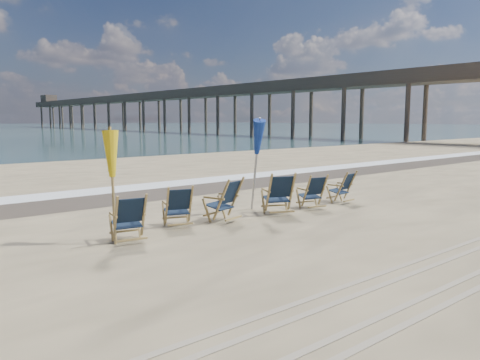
{
  "coord_description": "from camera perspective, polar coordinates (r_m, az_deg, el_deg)",
  "views": [
    {
      "loc": [
        -6.77,
        -6.09,
        2.3
      ],
      "look_at": [
        0.0,
        2.2,
        0.9
      ],
      "focal_mm": 35.0,
      "sensor_mm": 36.0,
      "label": 1
    }
  ],
  "objects": [
    {
      "name": "beach_chair_1",
      "position": [
        10.08,
        -6.03,
        -3.12
      ],
      "size": [
        0.76,
        0.81,
        0.92
      ],
      "primitive_type": null,
      "rotation": [
        0.0,
        0.0,
        2.82
      ],
      "color": "black",
      "rests_on": "ground"
    },
    {
      "name": "beach_chair_2",
      "position": [
        10.66,
        -0.49,
        -2.23
      ],
      "size": [
        0.83,
        0.89,
        1.01
      ],
      "primitive_type": null,
      "rotation": [
        0.0,
        0.0,
        3.44
      ],
      "color": "black",
      "rests_on": "ground"
    },
    {
      "name": "beach_chair_5",
      "position": [
        13.34,
        13.33,
        -0.73
      ],
      "size": [
        0.65,
        0.72,
        0.9
      ],
      "primitive_type": null,
      "rotation": [
        0.0,
        0.0,
        3.28
      ],
      "color": "black",
      "rests_on": "ground"
    },
    {
      "name": "wet_sand_strip",
      "position": [
        14.74,
        -11.4,
        -1.67
      ],
      "size": [
        200.0,
        2.6,
        0.0
      ],
      "primitive_type": "cube",
      "color": "#42362A",
      "rests_on": "ground"
    },
    {
      "name": "beach_chair_0",
      "position": [
        8.98,
        -11.62,
        -4.44
      ],
      "size": [
        0.72,
        0.78,
        0.94
      ],
      "primitive_type": null,
      "rotation": [
        0.0,
        0.0,
        2.95
      ],
      "color": "black",
      "rests_on": "ground"
    },
    {
      "name": "beach_chair_4",
      "position": [
        12.21,
        10.11,
        -1.34
      ],
      "size": [
        0.73,
        0.78,
        0.91
      ],
      "primitive_type": null,
      "rotation": [
        0.0,
        0.0,
        2.9
      ],
      "color": "black",
      "rests_on": "ground"
    },
    {
      "name": "umbrella_yellow",
      "position": [
        8.84,
        -15.33,
        2.37
      ],
      "size": [
        0.3,
        0.3,
        2.08
      ],
      "color": "#A7874A",
      "rests_on": "ground"
    },
    {
      "name": "surf_foam",
      "position": [
        16.06,
        -13.91,
        -0.99
      ],
      "size": [
        200.0,
        1.4,
        0.01
      ],
      "primitive_type": "cube",
      "color": "silver",
      "rests_on": "ground"
    },
    {
      "name": "tire_tracks",
      "position": [
        7.87,
        24.11,
        -10.16
      ],
      "size": [
        80.0,
        1.3,
        0.01
      ],
      "primitive_type": null,
      "color": "gray",
      "rests_on": "ground"
    },
    {
      "name": "beach_chair_3",
      "position": [
        11.33,
        6.33,
        -1.62
      ],
      "size": [
        0.91,
        0.96,
        1.05
      ],
      "primitive_type": null,
      "rotation": [
        0.0,
        0.0,
        2.73
      ],
      "color": "black",
      "rests_on": "ground"
    },
    {
      "name": "umbrella_blue",
      "position": [
        11.46,
        1.88,
        5.22
      ],
      "size": [
        0.3,
        0.3,
        2.39
      ],
      "color": "#A5A5AD",
      "rests_on": "ground"
    },
    {
      "name": "fishing_pier",
      "position": [
        91.78,
        -10.17,
        8.8
      ],
      "size": [
        4.4,
        140.0,
        9.3
      ],
      "primitive_type": null,
      "color": "#4F4339",
      "rests_on": "ground"
    }
  ]
}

